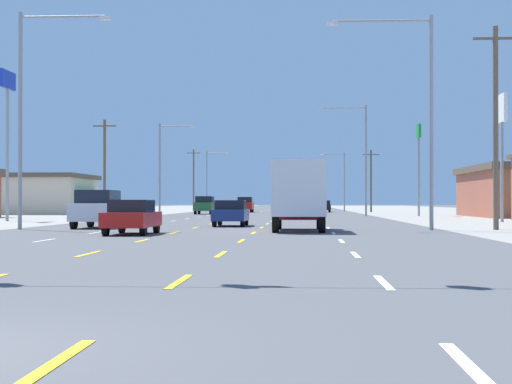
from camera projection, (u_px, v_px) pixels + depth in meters
ground_plane at (257, 217)px, 73.55m from camera, size 572.00×572.00×0.00m
lane_markings at (272, 212)px, 111.99m from camera, size 10.64×227.60×0.01m
signal_span_wire at (106, 4)px, 16.77m from camera, size 24.92×0.53×9.37m
sedan_inner_left_nearest at (132, 216)px, 35.59m from camera, size 1.80×4.50×1.46m
box_truck_inner_right_near at (299, 192)px, 39.60m from camera, size 2.40×7.20×3.23m
suv_far_left_mid at (98, 208)px, 44.22m from camera, size 1.98×4.90×1.98m
sedan_center_turn_midfar at (231, 213)px, 47.45m from camera, size 1.80×4.50×1.46m
sedan_inner_right_far at (298, 208)px, 82.89m from camera, size 1.80×4.50×1.46m
suv_far_left_farther at (205, 205)px, 92.99m from camera, size 1.98×4.90×1.98m
suv_inner_left_farthest at (245, 204)px, 109.12m from camera, size 1.98×4.90×1.98m
hatchback_far_right_distant_a at (324, 206)px, 109.72m from camera, size 1.72×3.90×1.54m
hatchback_inner_right_distant_b at (298, 206)px, 110.84m from camera, size 1.72×3.90×1.54m
storefront_left_row_2 at (26, 194)px, 93.99m from camera, size 15.03×12.97×4.42m
pole_sign_left_row_1 at (8, 106)px, 60.07m from camera, size 0.24×2.78×10.70m
pole_sign_right_row_1 at (502, 124)px, 57.02m from camera, size 0.24×2.24×8.65m
pole_sign_right_row_2 at (419, 149)px, 80.76m from camera, size 0.24×1.80×8.78m
streetlight_left_row_0 at (29, 103)px, 42.00m from camera, size 4.65×0.26×10.85m
streetlight_right_row_0 at (420, 104)px, 40.96m from camera, size 5.14×0.26×10.46m
streetlight_left_row_1 at (163, 163)px, 83.33m from camera, size 3.57×0.26×9.12m
streetlight_right_row_1 at (361, 151)px, 82.29m from camera, size 4.82×0.26×10.81m
streetlight_left_row_2 at (209, 177)px, 124.67m from camera, size 3.36×0.26×8.85m
streetlight_right_row_2 at (342, 177)px, 123.61m from camera, size 3.70×0.26×8.55m
utility_pole_right_row_0 at (496, 124)px, 41.30m from camera, size 2.20×0.26×9.99m
utility_pole_left_row_1 at (105, 166)px, 79.44m from camera, size 2.20×0.26×9.12m
utility_pole_right_row_2 at (371, 180)px, 110.46m from camera, size 2.20×0.26×8.15m
utility_pole_left_row_3 at (194, 178)px, 140.01m from camera, size 2.20×0.26×10.06m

